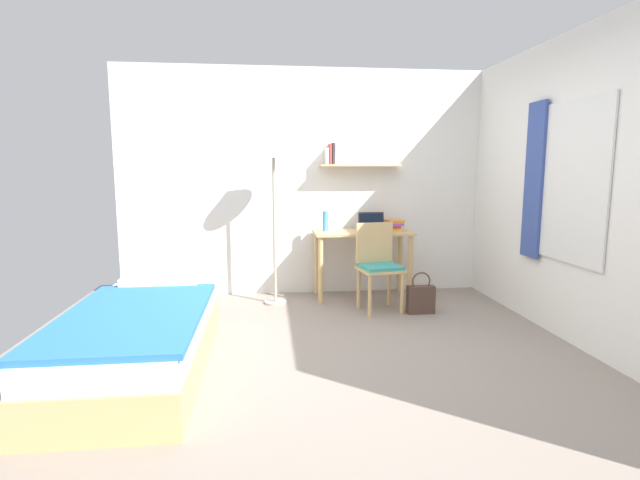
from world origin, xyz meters
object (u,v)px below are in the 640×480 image
Objects in this scene: desk_chair at (378,263)px; handbag at (421,298)px; water_bottle at (326,221)px; standing_lamp at (273,158)px; book_stack at (394,225)px; desk at (362,244)px; laptop at (372,226)px; bed at (140,340)px.

desk_chair is 2.10× the size of handbag.
water_bottle is 1.35m from handbag.
desk_chair is at bearing -17.61° from standing_lamp.
handbag is (0.40, -0.19, -0.34)m from desk_chair.
standing_lamp is (-1.06, 0.34, 1.07)m from desk_chair.
handbag is at bearing -38.38° from water_bottle.
book_stack is at bearing 98.63° from handbag.
desk is 3.62× the size of laptop.
standing_lamp is 1.56m from book_stack.
desk reaches higher than bed.
laptop reaches higher than desk_chair.
laptop is at bearing 85.00° from desk_chair.
desk is at bearing 98.47° from desk_chair.
desk_chair is (2.07, 1.35, 0.26)m from bed.
bed is at bearing -154.89° from handbag.
book_stack is 0.98m from handbag.
desk_chair is at bearing -46.69° from water_bottle.
book_stack reaches higher than desk.
desk_chair is at bearing -95.00° from laptop.
bed is at bearing -137.55° from desk.
desk is 4.86× the size of water_bottle.
standing_lamp is at bearing 59.20° from bed.
bed is at bearing -120.80° from standing_lamp.
desk is 2.56× the size of handbag.
laptop is (0.05, 0.53, 0.32)m from desk_chair.
bed is at bearing -141.82° from book_stack.
desk_chair reaches higher than desk.
book_stack is (0.30, 0.51, 0.33)m from desk_chair.
laptop is 0.54m from water_bottle.
water_bottle is 0.88× the size of book_stack.
desk_chair reaches higher than bed.
water_bottle is at bearing 141.62° from handbag.
desk_chair is 4.00× the size of water_bottle.
laptop is at bearing 116.56° from handbag.
desk_chair is 0.50× the size of standing_lamp.
water_bottle is at bearing 174.77° from desk.
bed is at bearing -130.29° from water_bottle.
standing_lamp reaches higher than bed.
handbag is at bearing -25.07° from desk_chair.
laptop is at bearing 176.77° from book_stack.
water_bottle is at bearing 179.66° from book_stack.
water_bottle is 0.53× the size of handbag.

